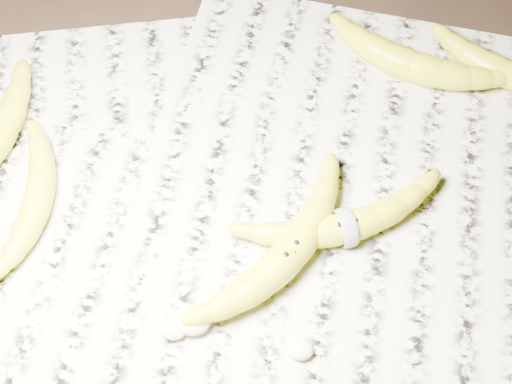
# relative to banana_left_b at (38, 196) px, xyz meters

# --- Properties ---
(ground) EXTENTS (3.00, 3.00, 0.00)m
(ground) POSITION_rel_banana_left_b_xyz_m (0.24, 0.02, -0.02)
(ground) COLOR black
(ground) RESTS_ON ground
(newspaper_patch) EXTENTS (0.90, 0.70, 0.01)m
(newspaper_patch) POSITION_rel_banana_left_b_xyz_m (0.22, -0.02, -0.02)
(newspaper_patch) COLOR #BCB7A1
(newspaper_patch) RESTS_ON ground
(banana_left_b) EXTENTS (0.06, 0.17, 0.03)m
(banana_left_b) POSITION_rel_banana_left_b_xyz_m (0.00, 0.00, 0.00)
(banana_left_b) COLOR gold
(banana_left_b) RESTS_ON newspaper_patch
(banana_center) EXTENTS (0.18, 0.22, 0.04)m
(banana_center) POSITION_rel_banana_left_b_xyz_m (0.28, -0.05, 0.00)
(banana_center) COLOR gold
(banana_center) RESTS_ON newspaper_patch
(banana_taped) EXTENTS (0.22, 0.13, 0.04)m
(banana_taped) POSITION_rel_banana_left_b_xyz_m (0.34, -0.01, 0.00)
(banana_taped) COLOR gold
(banana_taped) RESTS_ON newspaper_patch
(banana_upper_a) EXTENTS (0.21, 0.13, 0.04)m
(banana_upper_a) POSITION_rel_banana_left_b_xyz_m (0.42, 0.22, 0.00)
(banana_upper_a) COLOR gold
(banana_upper_a) RESTS_ON newspaper_patch
(banana_upper_b) EXTENTS (0.18, 0.12, 0.04)m
(banana_upper_b) POSITION_rel_banana_left_b_xyz_m (0.53, 0.22, 0.00)
(banana_upper_b) COLOR gold
(banana_upper_b) RESTS_ON newspaper_patch
(measuring_tape) EXTENTS (0.02, 0.04, 0.05)m
(measuring_tape) POSITION_rel_banana_left_b_xyz_m (0.34, -0.01, 0.00)
(measuring_tape) COLOR white
(measuring_tape) RESTS_ON newspaper_patch
(flesh_chunk_a) EXTENTS (0.04, 0.03, 0.02)m
(flesh_chunk_a) POSITION_rel_banana_left_b_xyz_m (0.19, -0.12, -0.00)
(flesh_chunk_a) COLOR beige
(flesh_chunk_a) RESTS_ON newspaper_patch
(flesh_chunk_b) EXTENTS (0.03, 0.02, 0.02)m
(flesh_chunk_b) POSITION_rel_banana_left_b_xyz_m (0.17, -0.14, -0.01)
(flesh_chunk_b) COLOR beige
(flesh_chunk_b) RESTS_ON newspaper_patch
(flesh_chunk_c) EXTENTS (0.03, 0.02, 0.02)m
(flesh_chunk_c) POSITION_rel_banana_left_b_xyz_m (0.30, -0.15, -0.01)
(flesh_chunk_c) COLOR beige
(flesh_chunk_c) RESTS_ON newspaper_patch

